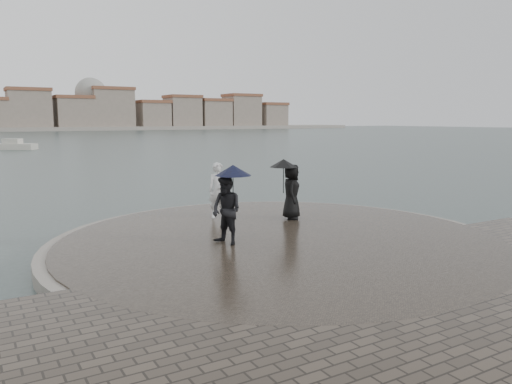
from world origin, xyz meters
TOP-DOWN VIEW (x-y plane):
  - ground at (0.00, 0.00)m, footprint 400.00×400.00m
  - kerb_ring at (0.00, 3.50)m, footprint 12.50×12.50m
  - quay_tip at (0.00, 3.50)m, footprint 11.90×11.90m
  - statue at (-0.24, 6.81)m, footprint 0.75×0.58m
  - visitor_left at (-1.55, 3.59)m, footprint 1.19×1.10m
  - visitor_right at (1.66, 5.46)m, footprint 1.19×1.08m

SIDE VIEW (x-z plane):
  - ground at x=0.00m, z-range 0.00..0.00m
  - kerb_ring at x=0.00m, z-range 0.00..0.32m
  - quay_tip at x=0.00m, z-range 0.00..0.36m
  - statue at x=-0.24m, z-range 0.36..2.18m
  - visitor_right at x=1.66m, z-range 0.46..2.41m
  - visitor_left at x=-1.55m, z-range 0.44..2.48m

